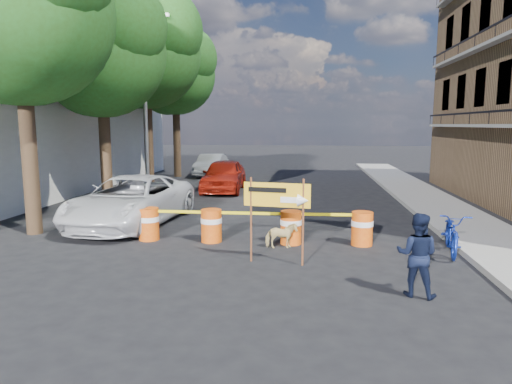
% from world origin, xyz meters
% --- Properties ---
extents(ground, '(120.00, 120.00, 0.00)m').
position_xyz_m(ground, '(0.00, 0.00, 0.00)').
color(ground, black).
rests_on(ground, ground).
extents(sidewalk_east, '(2.40, 40.00, 0.15)m').
position_xyz_m(sidewalk_east, '(6.20, 6.00, 0.07)').
color(sidewalk_east, gray).
rests_on(sidewalk_east, ground).
extents(white_building, '(8.00, 22.00, 6.00)m').
position_xyz_m(white_building, '(-13.00, 10.00, 3.00)').
color(white_building, silver).
rests_on(white_building, ground).
extents(tree_near, '(5.46, 5.20, 9.15)m').
position_xyz_m(tree_near, '(-6.73, 2.00, 6.36)').
color(tree_near, '#332316').
rests_on(tree_near, ground).
extents(tree_mid_a, '(5.25, 5.00, 8.68)m').
position_xyz_m(tree_mid_a, '(-6.74, 7.00, 6.01)').
color(tree_mid_a, '#332316').
rests_on(tree_mid_a, ground).
extents(tree_mid_b, '(5.67, 5.40, 9.62)m').
position_xyz_m(tree_mid_b, '(-6.73, 12.00, 6.71)').
color(tree_mid_b, '#332316').
rests_on(tree_mid_b, ground).
extents(tree_far, '(5.04, 4.80, 8.84)m').
position_xyz_m(tree_far, '(-6.74, 17.00, 6.22)').
color(tree_far, '#332316').
rests_on(tree_far, ground).
extents(streetlamp, '(1.25, 0.18, 8.00)m').
position_xyz_m(streetlamp, '(-5.93, 9.50, 4.38)').
color(streetlamp, gray).
rests_on(streetlamp, ground).
extents(barrel_far_left, '(0.58, 0.58, 0.90)m').
position_xyz_m(barrel_far_left, '(-3.18, 1.67, 0.47)').
color(barrel_far_left, '#D6420C').
rests_on(barrel_far_left, ground).
extents(barrel_mid_left, '(0.58, 0.58, 0.90)m').
position_xyz_m(barrel_mid_left, '(-1.40, 1.66, 0.47)').
color(barrel_mid_left, '#D6420C').
rests_on(barrel_mid_left, ground).
extents(barrel_mid_right, '(0.58, 0.58, 0.90)m').
position_xyz_m(barrel_mid_right, '(0.78, 1.68, 0.47)').
color(barrel_mid_right, '#D6420C').
rests_on(barrel_mid_right, ground).
extents(barrel_far_right, '(0.58, 0.58, 0.90)m').
position_xyz_m(barrel_far_right, '(2.67, 1.76, 0.47)').
color(barrel_far_right, '#D6420C').
rests_on(barrel_far_right, ground).
extents(detour_sign, '(1.54, 0.42, 2.00)m').
position_xyz_m(detour_sign, '(0.72, -0.16, 1.47)').
color(detour_sign, '#592D19').
rests_on(detour_sign, ground).
extents(pedestrian, '(0.92, 0.82, 1.59)m').
position_xyz_m(pedestrian, '(3.26, -1.83, 0.79)').
color(pedestrian, black).
rests_on(pedestrian, ground).
extents(bicycle, '(0.89, 1.18, 2.03)m').
position_xyz_m(bicycle, '(4.80, 1.20, 1.02)').
color(bicycle, '#122A9A').
rests_on(bicycle, ground).
extents(dog, '(0.86, 0.52, 0.68)m').
position_xyz_m(dog, '(0.55, 1.20, 0.34)').
color(dog, '#D9C17C').
rests_on(dog, ground).
extents(suv_white, '(3.04, 5.81, 1.56)m').
position_xyz_m(suv_white, '(-4.41, 3.50, 0.78)').
color(suv_white, silver).
rests_on(suv_white, ground).
extents(sedan_red, '(1.97, 4.60, 1.55)m').
position_xyz_m(sedan_red, '(-2.80, 11.12, 0.77)').
color(sedan_red, maroon).
rests_on(sedan_red, ground).
extents(sedan_silver, '(1.50, 4.16, 1.36)m').
position_xyz_m(sedan_silver, '(-4.80, 17.58, 0.68)').
color(sedan_silver, '#ADB0B4').
rests_on(sedan_silver, ground).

